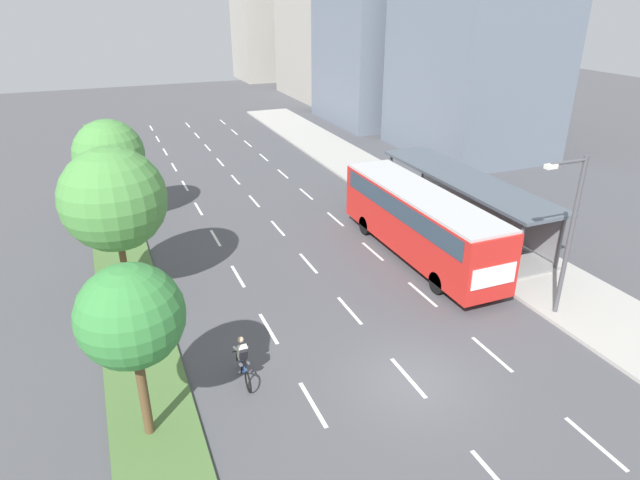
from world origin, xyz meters
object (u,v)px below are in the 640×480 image
(median_tree_nearest, at_px, (131,317))
(median_tree_third, at_px, (109,155))
(median_tree_second, at_px, (113,199))
(streetlight, at_px, (569,227))
(bus_shelter, at_px, (468,197))
(bus, at_px, (419,218))
(cyclist, at_px, (243,362))

(median_tree_nearest, height_order, median_tree_third, median_tree_third)
(median_tree_second, distance_m, streetlight, 17.74)
(streetlight, bearing_deg, bus_shelter, 76.52)
(bus, height_order, streetlight, streetlight)
(bus_shelter, distance_m, streetlight, 9.28)
(median_tree_third, height_order, streetlight, streetlight)
(bus, bearing_deg, streetlight, -72.33)
(median_tree_third, relative_size, streetlight, 0.89)
(streetlight, bearing_deg, cyclist, 176.74)
(streetlight, bearing_deg, bus, 107.67)
(bus, xyz_separation_m, median_tree_second, (-13.56, 1.38, 2.36))
(median_tree_nearest, relative_size, median_tree_third, 0.95)
(cyclist, height_order, streetlight, streetlight)
(median_tree_second, bearing_deg, cyclist, -67.51)
(bus, bearing_deg, bus_shelter, 25.06)
(bus_shelter, height_order, streetlight, streetlight)
(bus, relative_size, median_tree_third, 1.96)
(median_tree_nearest, height_order, median_tree_second, median_tree_second)
(bus_shelter, relative_size, streetlight, 1.94)
(bus, distance_m, median_tree_third, 16.85)
(cyclist, height_order, median_tree_nearest, median_tree_nearest)
(bus_shelter, distance_m, median_tree_nearest, 20.41)
(streetlight, bearing_deg, median_tree_nearest, -177.84)
(bus_shelter, height_order, bus, bus)
(bus_shelter, bearing_deg, median_tree_nearest, -152.38)
(bus, xyz_separation_m, cyclist, (-10.47, -6.09, -1.28))
(median_tree_nearest, xyz_separation_m, median_tree_second, (0.14, 8.78, 0.33))
(cyclist, bearing_deg, median_tree_third, 99.93)
(bus_shelter, bearing_deg, cyclist, -151.26)
(bus, height_order, median_tree_nearest, median_tree_nearest)
(streetlight, bearing_deg, median_tree_third, 132.37)
(median_tree_third, bearing_deg, bus_shelter, -24.89)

